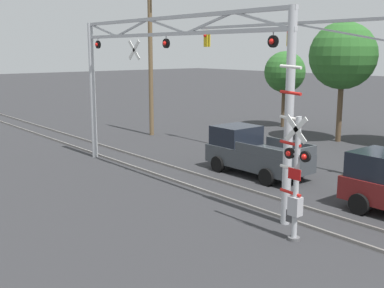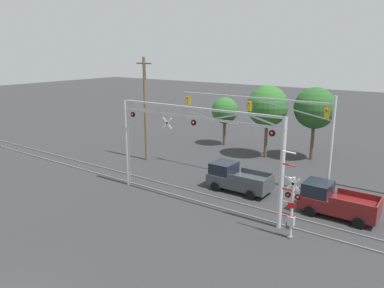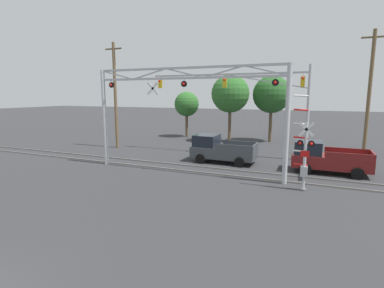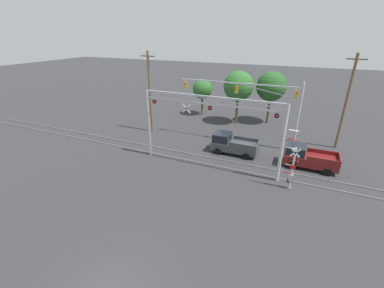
{
  "view_description": "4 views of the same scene",
  "coord_description": "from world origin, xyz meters",
  "views": [
    {
      "loc": [
        15.85,
        2.46,
        5.5
      ],
      "look_at": [
        0.86,
        14.77,
        1.71
      ],
      "focal_mm": 45.0,
      "sensor_mm": 36.0,
      "label": 1
    },
    {
      "loc": [
        14.22,
        -5.9,
        10.48
      ],
      "look_at": [
        -1.35,
        15.83,
        3.75
      ],
      "focal_mm": 35.0,
      "sensor_mm": 36.0,
      "label": 2
    },
    {
      "loc": [
        8.02,
        -3.36,
        5.11
      ],
      "look_at": [
        0.13,
        15.12,
        1.78
      ],
      "focal_mm": 28.0,
      "sensor_mm": 36.0,
      "label": 3
    },
    {
      "loc": [
        7.28,
        -6.37,
        11.85
      ],
      "look_at": [
        -1.36,
        13.37,
        2.41
      ],
      "focal_mm": 24.0,
      "sensor_mm": 36.0,
      "label": 4
    }
  ],
  "objects": [
    {
      "name": "rail_track_far",
      "position": [
        0.0,
        15.85,
        0.05
      ],
      "size": [
        80.0,
        0.08,
        0.1
      ],
      "primitive_type": "cube",
      "color": "gray",
      "rests_on": "ground_plane"
    },
    {
      "name": "pickup_truck_lead",
      "position": [
        1.2,
        18.06,
        0.97
      ],
      "size": [
        4.79,
        2.36,
        2.05
      ],
      "color": "#3D4247",
      "rests_on": "ground_plane"
    },
    {
      "name": "traffic_signal_span",
      "position": [
        3.7,
        21.25,
        5.19
      ],
      "size": [
        13.44,
        0.39,
        7.36
      ],
      "color": "#B7BABF",
      "rests_on": "ground_plane"
    },
    {
      "name": "pickup_truck_following",
      "position": [
        8.56,
        17.83,
        0.97
      ],
      "size": [
        4.78,
        2.36,
        2.05
      ],
      "color": "maroon",
      "rests_on": "ground_plane"
    },
    {
      "name": "crossing_signal_mast",
      "position": [
        7.38,
        13.25,
        1.86
      ],
      "size": [
        1.17,
        0.35,
        5.11
      ],
      "color": "#B7BABF",
      "rests_on": "ground_plane"
    },
    {
      "name": "utility_pole_left",
      "position": [
        -9.98,
        20.23,
        5.09
      ],
      "size": [
        1.8,
        0.28,
        9.88
      ],
      "color": "brown",
      "rests_on": "ground_plane"
    },
    {
      "name": "background_tree_beyond_span",
      "position": [
        3.14,
        29.73,
        5.09
      ],
      "size": [
        3.98,
        3.98,
        7.1
      ],
      "color": "brown",
      "rests_on": "ground_plane"
    },
    {
      "name": "rail_track_near",
      "position": [
        0.0,
        14.42,
        0.05
      ],
      "size": [
        80.0,
        0.08,
        0.1
      ],
      "primitive_type": "cube",
      "color": "gray",
      "rests_on": "ground_plane"
    },
    {
      "name": "background_tree_far_left_verge",
      "position": [
        -0.87,
        27.79,
        5.17
      ],
      "size": [
        4.0,
        4.0,
        7.19
      ],
      "color": "brown",
      "rests_on": "ground_plane"
    },
    {
      "name": "background_tree_far_right_verge",
      "position": [
        -6.77,
        29.65,
        3.94
      ],
      "size": [
        2.94,
        2.94,
        5.44
      ],
      "color": "brown",
      "rests_on": "ground_plane"
    },
    {
      "name": "crossing_gantry",
      "position": [
        -0.01,
        14.13,
        4.52
      ],
      "size": [
        13.0,
        0.3,
        6.83
      ],
      "color": "#B7BABF",
      "rests_on": "ground_plane"
    }
  ]
}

